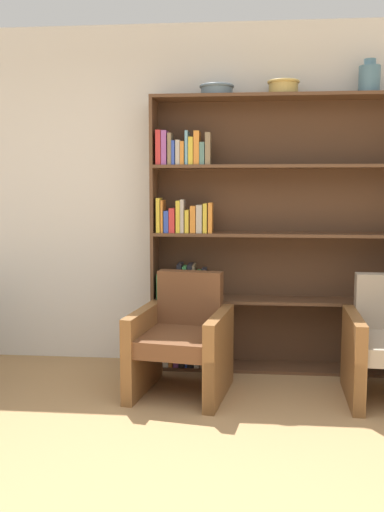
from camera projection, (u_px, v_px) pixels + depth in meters
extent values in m
cube|color=silver|center=(233.00, 197.00, 4.66)|extent=(12.00, 0.06, 2.75)
cube|color=brown|center=(154.00, 235.00, 4.57)|extent=(0.02, 0.30, 2.16)
cube|color=brown|center=(285.00, 97.00, 4.34)|extent=(2.01, 0.30, 0.03)
cube|color=brown|center=(280.00, 367.00, 4.60)|extent=(2.01, 0.30, 0.03)
cube|color=#492F1E|center=(281.00, 234.00, 4.61)|extent=(2.01, 0.01, 2.16)
cube|color=#334CB2|center=(161.00, 353.00, 4.62)|extent=(0.04, 0.14, 0.19)
cube|color=white|center=(166.00, 353.00, 4.62)|extent=(0.04, 0.14, 0.19)
cube|color=orange|center=(172.00, 350.00, 4.63)|extent=(0.03, 0.18, 0.24)
cube|color=#994C99|center=(177.00, 355.00, 4.62)|extent=(0.04, 0.16, 0.17)
cube|color=black|center=(183.00, 349.00, 4.62)|extent=(0.04, 0.18, 0.26)
cube|color=#334CB2|center=(187.00, 355.00, 4.59)|extent=(0.02, 0.12, 0.18)
cube|color=black|center=(191.00, 352.00, 4.61)|extent=(0.04, 0.16, 0.21)
cube|color=white|center=(197.00, 351.00, 4.60)|extent=(0.04, 0.16, 0.23)
cube|color=#7F6B4C|center=(203.00, 354.00, 4.58)|extent=(0.04, 0.13, 0.20)
cube|color=red|center=(208.00, 356.00, 4.59)|extent=(0.03, 0.16, 0.16)
cube|color=#669EB2|center=(212.00, 354.00, 4.61)|extent=(0.02, 0.19, 0.19)
cube|color=red|center=(215.00, 355.00, 4.61)|extent=(0.03, 0.20, 0.16)
cube|color=brown|center=(281.00, 300.00, 4.54)|extent=(2.01, 0.30, 0.02)
cube|color=#388C47|center=(159.00, 285.00, 4.57)|extent=(0.02, 0.17, 0.20)
cube|color=gold|center=(164.00, 288.00, 4.55)|extent=(0.04, 0.13, 0.17)
cube|color=orange|center=(170.00, 284.00, 4.57)|extent=(0.04, 0.18, 0.21)
cube|color=#4C756B|center=(175.00, 285.00, 4.56)|extent=(0.03, 0.17, 0.21)
cube|color=black|center=(180.00, 280.00, 4.56)|extent=(0.04, 0.19, 0.28)
cube|color=#388C47|center=(185.00, 282.00, 4.53)|extent=(0.03, 0.13, 0.26)
cube|color=black|center=(190.00, 281.00, 4.55)|extent=(0.04, 0.18, 0.28)
cube|color=#7F6B4C|center=(194.00, 281.00, 4.55)|extent=(0.02, 0.19, 0.27)
cube|color=#388C47|center=(199.00, 285.00, 4.53)|extent=(0.04, 0.16, 0.22)
cube|color=black|center=(204.00, 283.00, 4.51)|extent=(0.04, 0.13, 0.25)
cube|color=brown|center=(283.00, 234.00, 4.47)|extent=(2.01, 0.30, 0.02)
cube|color=gold|center=(159.00, 215.00, 4.49)|extent=(0.03, 0.16, 0.27)
cube|color=orange|center=(163.00, 216.00, 4.51)|extent=(0.02, 0.19, 0.25)
cube|color=#334CB2|center=(167.00, 222.00, 4.50)|extent=(0.04, 0.16, 0.17)
cube|color=red|center=(173.00, 220.00, 4.49)|extent=(0.04, 0.17, 0.19)
cube|color=gold|center=(179.00, 217.00, 4.47)|extent=(0.03, 0.14, 0.25)
cube|color=#B2A899|center=(183.00, 216.00, 4.46)|extent=(0.03, 0.13, 0.26)
cube|color=gold|center=(188.00, 221.00, 4.49)|extent=(0.03, 0.19, 0.18)
cube|color=orange|center=(193.00, 219.00, 4.45)|extent=(0.04, 0.12, 0.21)
cube|color=#B2A899|center=(200.00, 219.00, 4.45)|extent=(0.04, 0.13, 0.22)
cube|color=gold|center=(205.00, 218.00, 4.45)|extent=(0.03, 0.14, 0.23)
cube|color=orange|center=(211.00, 218.00, 4.47)|extent=(0.03, 0.18, 0.24)
cube|color=brown|center=(284.00, 166.00, 4.41)|extent=(2.01, 0.30, 0.02)
cube|color=red|center=(160.00, 148.00, 4.44)|extent=(0.04, 0.18, 0.26)
cube|color=#994C99|center=(165.00, 148.00, 4.42)|extent=(0.04, 0.16, 0.26)
cube|color=#7F6B4C|center=(170.00, 149.00, 4.42)|extent=(0.03, 0.16, 0.24)
cube|color=#334CB2|center=(174.00, 153.00, 4.44)|extent=(0.02, 0.19, 0.18)
cube|color=#B2A899|center=(179.00, 153.00, 4.43)|extent=(0.03, 0.19, 0.19)
cube|color=orange|center=(183.00, 153.00, 4.41)|extent=(0.03, 0.14, 0.18)
cube|color=#669EB2|center=(187.00, 148.00, 4.43)|extent=(0.02, 0.19, 0.26)
cube|color=gold|center=(191.00, 151.00, 4.40)|extent=(0.04, 0.14, 0.21)
cube|color=orange|center=(197.00, 148.00, 4.41)|extent=(0.04, 0.18, 0.25)
cube|color=#4C756B|center=(203.00, 154.00, 4.42)|extent=(0.04, 0.19, 0.17)
cube|color=#7F6B4C|center=(208.00, 149.00, 4.39)|extent=(0.04, 0.15, 0.24)
cylinder|color=slate|center=(217.00, 91.00, 4.38)|extent=(0.24, 0.24, 0.08)
torus|color=slate|center=(217.00, 87.00, 4.38)|extent=(0.27, 0.27, 0.02)
cylinder|color=tan|center=(283.00, 88.00, 4.33)|extent=(0.22, 0.22, 0.10)
torus|color=tan|center=(283.00, 82.00, 4.33)|extent=(0.24, 0.24, 0.02)
cylinder|color=slate|center=(369.00, 80.00, 4.27)|extent=(0.16, 0.16, 0.20)
cylinder|color=slate|center=(370.00, 62.00, 4.25)|extent=(0.09, 0.09, 0.05)
cube|color=brown|center=(210.00, 388.00, 3.67)|extent=(0.08, 0.08, 0.35)
cube|color=brown|center=(127.00, 380.00, 3.81)|extent=(0.08, 0.08, 0.35)
cube|color=brown|center=(228.00, 360.00, 4.26)|extent=(0.08, 0.08, 0.35)
cube|color=brown|center=(155.00, 354.00, 4.40)|extent=(0.08, 0.08, 0.35)
cube|color=brown|center=(180.00, 341.00, 4.01)|extent=(0.57, 0.71, 0.12)
cube|color=brown|center=(190.00, 299.00, 4.25)|extent=(0.49, 0.19, 0.43)
cube|color=brown|center=(219.00, 356.00, 3.95)|extent=(0.19, 0.68, 0.59)
cube|color=brown|center=(143.00, 350.00, 4.09)|extent=(0.19, 0.68, 0.59)
cube|color=brown|center=(358.00, 390.00, 3.64)|extent=(0.07, 0.07, 0.35)
cube|color=brown|center=(346.00, 361.00, 4.24)|extent=(0.07, 0.07, 0.35)
cube|color=brown|center=(353.00, 357.00, 3.92)|extent=(0.11, 0.68, 0.59)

